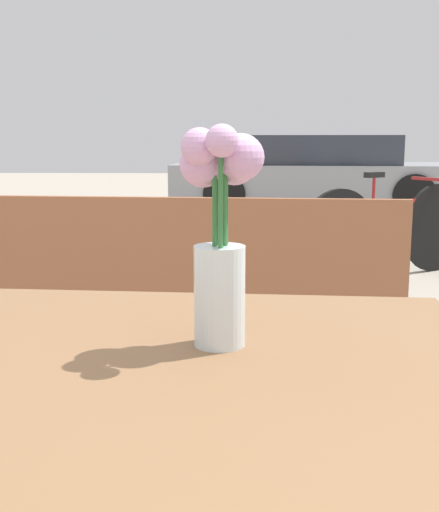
% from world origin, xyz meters
% --- Properties ---
extents(table_front, '(0.93, 0.86, 0.75)m').
position_xyz_m(table_front, '(0.00, 0.00, 0.64)').
color(table_front, brown).
rests_on(table_front, ground_plane).
extents(flower_vase, '(0.12, 0.13, 0.33)m').
position_xyz_m(flower_vase, '(0.05, 0.08, 0.92)').
color(flower_vase, silver).
rests_on(flower_vase, table_front).
extents(bench_near, '(1.89, 0.48, 0.85)m').
position_xyz_m(bench_near, '(-0.25, 1.55, 0.47)').
color(bench_near, brown).
rests_on(bench_near, ground_plane).
extents(bicycle, '(1.48, 0.98, 0.82)m').
position_xyz_m(bicycle, '(1.21, 4.07, 0.37)').
color(bicycle, black).
rests_on(bicycle, ground_plane).
extents(parked_car, '(4.34, 2.08, 1.13)m').
position_xyz_m(parked_car, '(1.18, 9.03, 0.55)').
color(parked_car, gray).
rests_on(parked_car, ground_plane).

